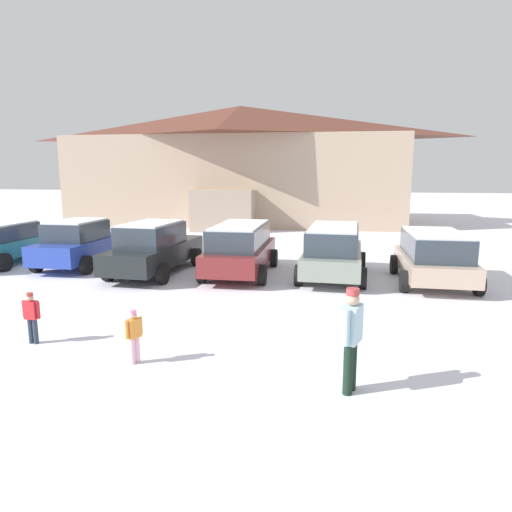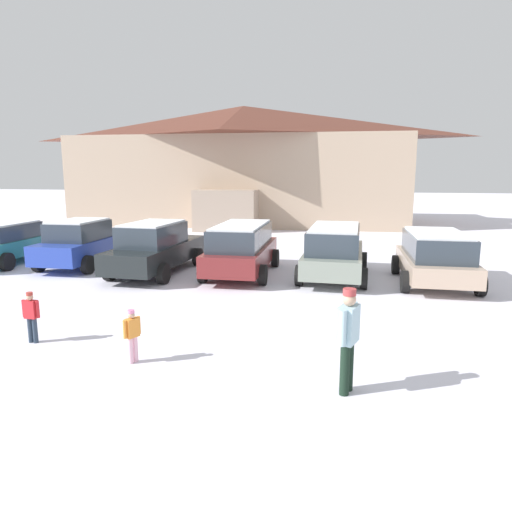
{
  "view_description": "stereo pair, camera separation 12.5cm",
  "coord_description": "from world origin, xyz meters",
  "px_view_note": "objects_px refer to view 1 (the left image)",
  "views": [
    {
      "loc": [
        3.38,
        -2.97,
        3.38
      ],
      "look_at": [
        1.14,
        8.43,
        1.25
      ],
      "focal_mm": 32.0,
      "sensor_mm": 36.0,
      "label": 1
    },
    {
      "loc": [
        3.5,
        -2.94,
        3.38
      ],
      "look_at": [
        1.14,
        8.43,
        1.25
      ],
      "focal_mm": 32.0,
      "sensor_mm": 36.0,
      "label": 2
    }
  ],
  "objects_px": {
    "parked_teal_hatchback": "(4,242)",
    "skier_adult_in_blue_parka": "(351,334)",
    "ski_lodge": "(240,164)",
    "skier_child_in_orange_jacket": "(134,333)",
    "parked_grey_wagon": "(333,250)",
    "parked_beige_suv": "(434,256)",
    "parked_blue_hatchback": "(79,243)",
    "parked_maroon_van": "(240,247)",
    "skier_child_in_red_jacket": "(32,315)",
    "parked_black_sedan": "(154,248)"
  },
  "relations": [
    {
      "from": "parked_teal_hatchback",
      "to": "skier_child_in_red_jacket",
      "type": "relative_size",
      "value": 4.6
    },
    {
      "from": "parked_teal_hatchback",
      "to": "parked_blue_hatchback",
      "type": "height_order",
      "value": "parked_blue_hatchback"
    },
    {
      "from": "parked_beige_suv",
      "to": "skier_child_in_red_jacket",
      "type": "height_order",
      "value": "parked_beige_suv"
    },
    {
      "from": "parked_blue_hatchback",
      "to": "parked_maroon_van",
      "type": "distance_m",
      "value": 6.05
    },
    {
      "from": "ski_lodge",
      "to": "skier_adult_in_blue_parka",
      "type": "xyz_separation_m",
      "value": [
        7.46,
        -24.73,
        -3.04
      ]
    },
    {
      "from": "parked_blue_hatchback",
      "to": "parked_black_sedan",
      "type": "relative_size",
      "value": 0.86
    },
    {
      "from": "parked_teal_hatchback",
      "to": "skier_adult_in_blue_parka",
      "type": "height_order",
      "value": "skier_adult_in_blue_parka"
    },
    {
      "from": "parked_maroon_van",
      "to": "skier_child_in_red_jacket",
      "type": "bearing_deg",
      "value": -110.81
    },
    {
      "from": "parked_grey_wagon",
      "to": "parked_beige_suv",
      "type": "xyz_separation_m",
      "value": [
        3.06,
        -0.28,
        -0.04
      ]
    },
    {
      "from": "skier_child_in_orange_jacket",
      "to": "parked_beige_suv",
      "type": "bearing_deg",
      "value": 49.22
    },
    {
      "from": "parked_blue_hatchback",
      "to": "parked_beige_suv",
      "type": "xyz_separation_m",
      "value": [
        12.16,
        -0.31,
        0.02
      ]
    },
    {
      "from": "parked_beige_suv",
      "to": "parked_maroon_van",
      "type": "bearing_deg",
      "value": 178.64
    },
    {
      "from": "parked_teal_hatchback",
      "to": "skier_child_in_red_jacket",
      "type": "height_order",
      "value": "parked_teal_hatchback"
    },
    {
      "from": "parked_grey_wagon",
      "to": "parked_maroon_van",
      "type": "bearing_deg",
      "value": -177.39
    },
    {
      "from": "parked_maroon_van",
      "to": "skier_child_in_orange_jacket",
      "type": "height_order",
      "value": "parked_maroon_van"
    },
    {
      "from": "ski_lodge",
      "to": "skier_child_in_orange_jacket",
      "type": "bearing_deg",
      "value": -81.4
    },
    {
      "from": "parked_maroon_van",
      "to": "parked_blue_hatchback",
      "type": "bearing_deg",
      "value": 178.4
    },
    {
      "from": "parked_black_sedan",
      "to": "parked_grey_wagon",
      "type": "bearing_deg",
      "value": 5.04
    },
    {
      "from": "parked_maroon_van",
      "to": "parked_grey_wagon",
      "type": "bearing_deg",
      "value": 2.61
    },
    {
      "from": "parked_teal_hatchback",
      "to": "parked_black_sedan",
      "type": "relative_size",
      "value": 1.0
    },
    {
      "from": "parked_beige_suv",
      "to": "parked_blue_hatchback",
      "type": "bearing_deg",
      "value": 178.52
    },
    {
      "from": "skier_child_in_orange_jacket",
      "to": "parked_black_sedan",
      "type": "bearing_deg",
      "value": 110.83
    },
    {
      "from": "skier_child_in_red_jacket",
      "to": "parked_beige_suv",
      "type": "bearing_deg",
      "value": 37.94
    },
    {
      "from": "parked_beige_suv",
      "to": "ski_lodge",
      "type": "bearing_deg",
      "value": 120.48
    },
    {
      "from": "parked_blue_hatchback",
      "to": "skier_adult_in_blue_parka",
      "type": "distance_m",
      "value": 12.52
    },
    {
      "from": "parked_blue_hatchback",
      "to": "skier_child_in_red_jacket",
      "type": "relative_size",
      "value": 3.95
    },
    {
      "from": "parked_teal_hatchback",
      "to": "parked_blue_hatchback",
      "type": "distance_m",
      "value": 3.18
    },
    {
      "from": "parked_teal_hatchback",
      "to": "skier_child_in_red_jacket",
      "type": "xyz_separation_m",
      "value": [
        6.57,
        -7.2,
        -0.2
      ]
    },
    {
      "from": "parked_teal_hatchback",
      "to": "skier_child_in_orange_jacket",
      "type": "relative_size",
      "value": 4.87
    },
    {
      "from": "parked_blue_hatchback",
      "to": "skier_child_in_red_jacket",
      "type": "height_order",
      "value": "parked_blue_hatchback"
    },
    {
      "from": "parked_teal_hatchback",
      "to": "parked_blue_hatchback",
      "type": "relative_size",
      "value": 1.16
    },
    {
      "from": "skier_child_in_orange_jacket",
      "to": "parked_grey_wagon",
      "type": "bearing_deg",
      "value": 66.76
    },
    {
      "from": "parked_maroon_van",
      "to": "parked_grey_wagon",
      "type": "relative_size",
      "value": 1.03
    },
    {
      "from": "parked_teal_hatchback",
      "to": "parked_beige_suv",
      "type": "relative_size",
      "value": 1.19
    },
    {
      "from": "ski_lodge",
      "to": "parked_grey_wagon",
      "type": "distance_m",
      "value": 18.38
    },
    {
      "from": "parked_black_sedan",
      "to": "ski_lodge",
      "type": "bearing_deg",
      "value": 93.27
    },
    {
      "from": "parked_black_sedan",
      "to": "parked_maroon_van",
      "type": "bearing_deg",
      "value": 7.56
    },
    {
      "from": "parked_black_sedan",
      "to": "skier_adult_in_blue_parka",
      "type": "xyz_separation_m",
      "value": [
        6.48,
        -7.47,
        0.07
      ]
    },
    {
      "from": "parked_black_sedan",
      "to": "skier_child_in_orange_jacket",
      "type": "height_order",
      "value": "parked_black_sedan"
    },
    {
      "from": "skier_child_in_orange_jacket",
      "to": "skier_adult_in_blue_parka",
      "type": "height_order",
      "value": "skier_adult_in_blue_parka"
    },
    {
      "from": "skier_child_in_orange_jacket",
      "to": "skier_child_in_red_jacket",
      "type": "distance_m",
      "value": 2.49
    },
    {
      "from": "parked_teal_hatchback",
      "to": "skier_adult_in_blue_parka",
      "type": "xyz_separation_m",
      "value": [
        12.79,
        -8.08,
        0.15
      ]
    },
    {
      "from": "skier_child_in_orange_jacket",
      "to": "parked_teal_hatchback",
      "type": "bearing_deg",
      "value": 139.46
    },
    {
      "from": "parked_blue_hatchback",
      "to": "skier_child_in_red_jacket",
      "type": "distance_m",
      "value": 7.92
    },
    {
      "from": "ski_lodge",
      "to": "parked_teal_hatchback",
      "type": "xyz_separation_m",
      "value": [
        -5.33,
        -16.65,
        -3.19
      ]
    },
    {
      "from": "skier_adult_in_blue_parka",
      "to": "skier_child_in_red_jacket",
      "type": "relative_size",
      "value": 1.59
    },
    {
      "from": "parked_teal_hatchback",
      "to": "parked_beige_suv",
      "type": "xyz_separation_m",
      "value": [
        15.34,
        -0.37,
        0.08
      ]
    },
    {
      "from": "ski_lodge",
      "to": "parked_beige_suv",
      "type": "xyz_separation_m",
      "value": [
        10.01,
        -17.02,
        -3.1
      ]
    },
    {
      "from": "ski_lodge",
      "to": "skier_child_in_red_jacket",
      "type": "height_order",
      "value": "ski_lodge"
    },
    {
      "from": "skier_adult_in_blue_parka",
      "to": "parked_grey_wagon",
      "type": "bearing_deg",
      "value": 93.59
    }
  ]
}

